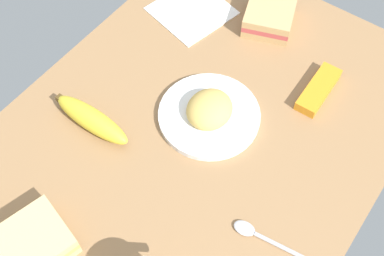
% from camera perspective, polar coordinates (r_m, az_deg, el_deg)
% --- Properties ---
extents(tabletop, '(0.90, 0.64, 0.02)m').
position_cam_1_polar(tabletop, '(0.89, 0.00, -1.39)').
color(tabletop, '#936D47').
rests_on(tabletop, ground).
extents(plate_of_food, '(0.19, 0.19, 0.05)m').
position_cam_1_polar(plate_of_food, '(0.89, 2.28, 1.66)').
color(plate_of_food, white).
rests_on(plate_of_food, tabletop).
extents(sandwich_main, '(0.13, 0.13, 0.04)m').
position_cam_1_polar(sandwich_main, '(1.05, 8.95, 12.65)').
color(sandwich_main, tan).
rests_on(sandwich_main, tabletop).
extents(sandwich_side, '(0.13, 0.12, 0.04)m').
position_cam_1_polar(sandwich_side, '(0.81, -17.96, -12.61)').
color(sandwich_side, '#DBB77A').
rests_on(sandwich_side, tabletop).
extents(banana, '(0.04, 0.17, 0.04)m').
position_cam_1_polar(banana, '(0.90, -11.54, 0.99)').
color(banana, yellow).
rests_on(banana, tabletop).
extents(spoon, '(0.03, 0.13, 0.01)m').
position_cam_1_polar(spoon, '(0.81, 7.80, -12.24)').
color(spoon, silver).
rests_on(spoon, tabletop).
extents(snack_bar, '(0.12, 0.04, 0.02)m').
position_cam_1_polar(snack_bar, '(0.96, 14.43, 4.34)').
color(snack_bar, orange).
rests_on(snack_bar, tabletop).
extents(paper_napkin, '(0.18, 0.18, 0.00)m').
position_cam_1_polar(paper_napkin, '(1.08, -0.04, 13.41)').
color(paper_napkin, white).
rests_on(paper_napkin, tabletop).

